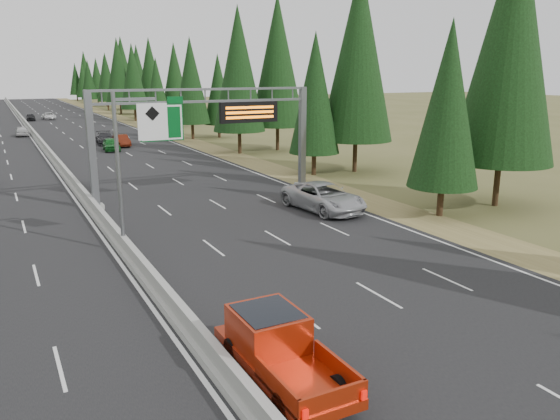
{
  "coord_description": "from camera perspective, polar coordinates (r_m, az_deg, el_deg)",
  "views": [
    {
      "loc": [
        -5.26,
        -2.06,
        8.92
      ],
      "look_at": [
        6.34,
        20.0,
        2.64
      ],
      "focal_mm": 35.0,
      "sensor_mm": 36.0,
      "label": 1
    }
  ],
  "objects": [
    {
      "name": "car_onc_white",
      "position": [
        87.35,
        -25.37,
        7.47
      ],
      "size": [
        1.87,
        4.28,
        1.44
      ],
      "primitive_type": "imported",
      "rotation": [
        0.0,
        0.0,
        3.1
      ],
      "color": "silver",
      "rests_on": "road"
    },
    {
      "name": "shoulder_right",
      "position": [
        85.7,
        -12.09,
        7.89
      ],
      "size": [
        3.6,
        260.0,
        0.06
      ],
      "primitive_type": "cube",
      "color": "olive",
      "rests_on": "ground"
    },
    {
      "name": "car_ahead_green",
      "position": [
        67.02,
        -17.22,
        6.58
      ],
      "size": [
        2.15,
        4.49,
        1.48
      ],
      "primitive_type": "imported",
      "rotation": [
        0.0,
        0.0,
        -0.1
      ],
      "color": "#176521",
      "rests_on": "road"
    },
    {
      "name": "car_ahead_dkgrey",
      "position": [
        73.49,
        -17.82,
        7.16
      ],
      "size": [
        2.58,
        5.32,
        1.49
      ],
      "primitive_type": "imported",
      "rotation": [
        0.0,
        0.0,
        -0.1
      ],
      "color": "black",
      "rests_on": "road"
    },
    {
      "name": "tree_row_right",
      "position": [
        71.08,
        -4.97,
        14.14
      ],
      "size": [
        12.05,
        241.55,
        18.74
      ],
      "color": "black",
      "rests_on": "ground"
    },
    {
      "name": "sign_gantry",
      "position": [
        39.74,
        -6.79,
        8.78
      ],
      "size": [
        16.75,
        0.98,
        7.8
      ],
      "color": "slate",
      "rests_on": "road"
    },
    {
      "name": "car_ahead_white",
      "position": [
        116.88,
        -22.98,
        9.04
      ],
      "size": [
        2.3,
        4.78,
        1.31
      ],
      "primitive_type": "imported",
      "rotation": [
        0.0,
        0.0,
        0.02
      ],
      "color": "white",
      "rests_on": "road"
    },
    {
      "name": "road",
      "position": [
        82.71,
        -24.1,
        6.77
      ],
      "size": [
        32.0,
        260.0,
        0.08
      ],
      "primitive_type": "cube",
      "color": "black",
      "rests_on": "ground"
    },
    {
      "name": "hov_sign_pole",
      "position": [
        27.97,
        -15.41,
        5.01
      ],
      "size": [
        2.8,
        0.5,
        8.0
      ],
      "color": "slate",
      "rests_on": "road"
    },
    {
      "name": "median_barrier",
      "position": [
        82.67,
        -24.12,
        7.02
      ],
      "size": [
        0.7,
        260.0,
        0.85
      ],
      "color": "gray",
      "rests_on": "road"
    },
    {
      "name": "car_ahead_dkred",
      "position": [
        70.62,
        -16.24,
        6.98
      ],
      "size": [
        1.52,
        4.33,
        1.43
      ],
      "primitive_type": "imported",
      "rotation": [
        0.0,
        0.0,
        -0.0
      ],
      "color": "#55190C",
      "rests_on": "road"
    },
    {
      "name": "red_pickup",
      "position": [
        16.77,
        -0.57,
        -13.62
      ],
      "size": [
        2.04,
        5.7,
        1.86
      ],
      "color": "black",
      "rests_on": "road"
    },
    {
      "name": "car_ahead_far",
      "position": [
        115.25,
        -24.61,
        8.83
      ],
      "size": [
        1.8,
        4.03,
        1.35
      ],
      "primitive_type": "imported",
      "rotation": [
        0.0,
        0.0,
        -0.05
      ],
      "color": "black",
      "rests_on": "road"
    },
    {
      "name": "silver_minivan",
      "position": [
        35.98,
        4.57,
        1.36
      ],
      "size": [
        3.6,
        6.77,
        1.81
      ],
      "primitive_type": "imported",
      "rotation": [
        0.0,
        0.0,
        0.09
      ],
      "color": "#A6A7AB",
      "rests_on": "road"
    }
  ]
}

